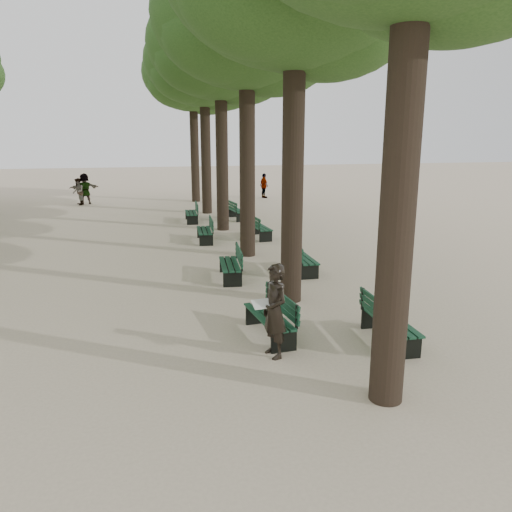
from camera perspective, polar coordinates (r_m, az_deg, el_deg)
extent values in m
plane|color=beige|center=(9.62, 0.71, -11.31)|extent=(120.00, 120.00, 0.00)
cylinder|color=#33261C|center=(7.42, 16.27, 10.76)|extent=(0.52, 0.52, 7.50)
cylinder|color=#33261C|center=(12.02, 4.27, 12.14)|extent=(0.52, 0.52, 7.50)
cylinder|color=#33261C|center=(16.85, -1.01, 12.58)|extent=(0.52, 0.52, 7.50)
ellipsoid|color=#234919|center=(17.24, -1.07, 25.82)|extent=(6.00, 6.00, 4.50)
cylinder|color=#33261C|center=(21.76, -3.94, 12.78)|extent=(0.52, 0.52, 7.50)
ellipsoid|color=#234919|center=(22.06, -4.12, 23.09)|extent=(6.00, 6.00, 4.50)
cylinder|color=#33261C|center=(26.70, -5.78, 12.89)|extent=(0.52, 0.52, 7.50)
ellipsoid|color=#234919|center=(26.95, -6.00, 21.32)|extent=(6.00, 6.00, 4.50)
cylinder|color=#33261C|center=(31.67, -7.05, 12.96)|extent=(0.52, 0.52, 7.50)
ellipsoid|color=#234919|center=(31.87, -7.27, 20.08)|extent=(6.00, 6.00, 4.50)
cube|color=black|center=(10.35, 1.46, -8.08)|extent=(0.69, 1.84, 0.45)
cube|color=#0E3221|center=(10.27, 1.47, -6.91)|extent=(0.71, 1.84, 0.04)
cube|color=#0E3221|center=(10.28, 2.94, -5.32)|extent=(0.21, 1.80, 0.40)
cube|color=black|center=(14.43, -3.04, -1.79)|extent=(0.70, 1.84, 0.45)
cube|color=#0E3221|center=(14.37, -3.05, -0.93)|extent=(0.72, 1.85, 0.04)
cube|color=#0E3221|center=(14.33, -1.95, 0.16)|extent=(0.23, 1.79, 0.40)
cube|color=black|center=(19.62, -5.92, 2.29)|extent=(0.65, 1.83, 0.45)
cube|color=#0E3221|center=(19.58, -5.94, 2.93)|extent=(0.67, 1.83, 0.04)
cube|color=#0E3221|center=(19.55, -5.14, 3.74)|extent=(0.17, 1.80, 0.40)
cube|color=black|center=(24.22, -7.42, 4.40)|extent=(0.62, 1.83, 0.45)
cube|color=#0E3221|center=(24.19, -7.44, 4.93)|extent=(0.64, 1.83, 0.04)
cube|color=#0E3221|center=(24.16, -6.79, 5.59)|extent=(0.14, 1.80, 0.40)
cube|color=black|center=(10.45, 15.08, -8.35)|extent=(0.59, 1.82, 0.45)
cube|color=#0E3221|center=(10.37, 15.16, -7.20)|extent=(0.61, 1.82, 0.04)
cube|color=#0E3221|center=(10.16, 13.83, -5.93)|extent=(0.11, 1.80, 0.40)
cube|color=black|center=(15.21, 5.36, -1.03)|extent=(0.57, 1.81, 0.45)
cube|color=#0E3221|center=(15.15, 5.38, -0.20)|extent=(0.59, 1.82, 0.04)
cube|color=#0E3221|center=(15.01, 4.38, 0.74)|extent=(0.09, 1.80, 0.40)
cube|color=black|center=(20.21, 0.49, 2.69)|extent=(0.62, 1.83, 0.45)
cube|color=#0E3221|center=(20.17, 0.49, 3.32)|extent=(0.64, 1.83, 0.04)
cube|color=#0E3221|center=(20.04, -0.27, 4.04)|extent=(0.14, 1.80, 0.40)
cube|color=black|center=(24.80, -2.18, 4.72)|extent=(0.70, 1.84, 0.45)
cube|color=#0E3221|center=(24.76, -2.18, 5.23)|extent=(0.72, 1.85, 0.04)
cube|color=#0E3221|center=(24.64, -2.81, 5.82)|extent=(0.23, 1.79, 0.40)
imported|color=black|center=(9.28, 2.14, -6.29)|extent=(0.53, 0.78, 1.79)
cube|color=white|center=(9.16, 0.64, -5.51)|extent=(0.37, 0.29, 0.12)
imported|color=#262628|center=(31.68, -19.66, 6.93)|extent=(0.47, 0.82, 1.60)
imported|color=#262628|center=(33.42, 0.93, 8.04)|extent=(0.54, 1.00, 1.62)
imported|color=#262628|center=(32.03, -18.98, 7.28)|extent=(1.76, 0.92, 1.86)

